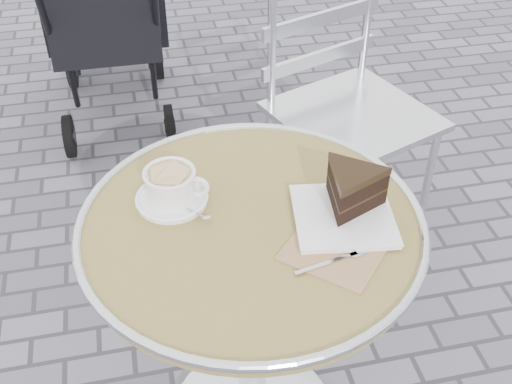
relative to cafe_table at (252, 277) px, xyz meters
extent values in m
cylinder|color=silver|center=(0.00, 0.00, -0.20)|extent=(0.07, 0.07, 0.67)
cylinder|color=tan|center=(0.00, 0.00, 0.15)|extent=(0.70, 0.70, 0.03)
torus|color=silver|center=(0.00, 0.00, 0.16)|extent=(0.72, 0.72, 0.02)
cylinder|color=white|center=(-0.15, 0.10, 0.17)|extent=(0.15, 0.15, 0.01)
cylinder|color=white|center=(-0.15, 0.10, 0.21)|extent=(0.13, 0.13, 0.07)
torus|color=white|center=(-0.10, 0.08, 0.21)|extent=(0.05, 0.03, 0.05)
cylinder|color=beige|center=(-0.15, 0.10, 0.24)|extent=(0.09, 0.09, 0.01)
cube|color=#A4785A|center=(0.15, -0.11, 0.16)|extent=(0.25, 0.25, 0.00)
cube|color=white|center=(0.19, -0.03, 0.17)|extent=(0.22, 0.22, 0.01)
cylinder|color=silver|center=(0.36, 0.42, -0.32)|extent=(0.03, 0.03, 0.50)
cylinder|color=silver|center=(0.71, 0.55, -0.32)|extent=(0.03, 0.03, 0.50)
cylinder|color=silver|center=(0.22, 0.77, -0.32)|extent=(0.03, 0.03, 0.50)
cylinder|color=silver|center=(0.58, 0.90, -0.32)|extent=(0.03, 0.03, 0.50)
cube|color=silver|center=(0.47, 0.66, -0.06)|extent=(0.57, 0.57, 0.02)
cube|color=black|center=(-0.28, 1.67, -0.09)|extent=(0.43, 0.67, 0.40)
cylinder|color=black|center=(-0.49, 1.37, -0.48)|extent=(0.04, 0.18, 0.18)
cylinder|color=black|center=(-0.07, 1.37, -0.48)|extent=(0.04, 0.18, 0.18)
cylinder|color=black|center=(-0.48, 1.97, -0.43)|extent=(0.04, 0.28, 0.28)
cylinder|color=black|center=(-0.06, 1.96, -0.43)|extent=(0.04, 0.28, 0.28)
camera|label=1|loc=(-0.20, -0.95, 1.04)|focal=45.00mm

